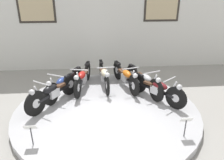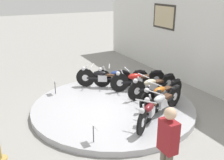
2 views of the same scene
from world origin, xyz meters
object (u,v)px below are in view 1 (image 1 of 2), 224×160
object	(u,v)px
motorcycle_blue	(64,83)
motorcycle_orange	(126,76)
motorcycle_black	(53,91)
info_placard_front_left	(31,130)
motorcycle_maroon	(157,88)
motorcycle_red	(83,77)
info_placard_front_centre	(186,123)
motorcycle_cream	(104,75)
motorcycle_silver	(144,80)

from	to	relation	value
motorcycle_blue	motorcycle_orange	world-z (taller)	motorcycle_orange
motorcycle_black	info_placard_front_left	xyz separation A→B (m)	(-0.18, -1.69, -0.03)
motorcycle_black	motorcycle_maroon	distance (m)	2.91
motorcycle_black	motorcycle_red	world-z (taller)	motorcycle_black
motorcycle_blue	info_placard_front_centre	xyz separation A→B (m)	(2.85, -2.25, -0.02)
info_placard_front_left	info_placard_front_centre	size ratio (longest dim) A/B	1.00
motorcycle_black	motorcycle_blue	size ratio (longest dim) A/B	0.95
motorcycle_cream	motorcycle_black	bearing A→B (deg)	-143.11
motorcycle_orange	motorcycle_silver	world-z (taller)	motorcycle_silver
motorcycle_orange	motorcycle_silver	bearing A→B (deg)	-37.31
motorcycle_black	info_placard_front_centre	xyz separation A→B (m)	(3.09, -1.69, -0.03)
motorcycle_black	motorcycle_silver	size ratio (longest dim) A/B	0.89
motorcycle_red	info_placard_front_centre	xyz separation A→B (m)	(2.32, -2.64, -0.03)
motorcycle_red	info_placard_front_centre	size ratio (longest dim) A/B	3.87
motorcycle_red	motorcycle_silver	size ratio (longest dim) A/B	1.04
motorcycle_blue	motorcycle_maroon	world-z (taller)	motorcycle_blue
motorcycle_maroon	info_placard_front_left	distance (m)	3.52
motorcycle_maroon	info_placard_front_left	bearing A→B (deg)	-151.31
motorcycle_orange	motorcycle_maroon	size ratio (longest dim) A/B	1.22
motorcycle_silver	motorcycle_maroon	xyz separation A→B (m)	(0.25, -0.55, -0.01)
motorcycle_silver	info_placard_front_left	bearing A→B (deg)	-141.69
motorcycle_black	motorcycle_maroon	bearing A→B (deg)	-0.01
motorcycle_orange	info_placard_front_centre	world-z (taller)	motorcycle_orange
info_placard_front_centre	motorcycle_blue	bearing A→B (deg)	141.74
motorcycle_silver	info_placard_front_left	xyz separation A→B (m)	(-2.84, -2.25, -0.03)
motorcycle_black	motorcycle_cream	distance (m)	1.82
motorcycle_blue	info_placard_front_left	distance (m)	2.29
motorcycle_black	motorcycle_orange	bearing A→B (deg)	23.94
motorcycle_blue	info_placard_front_left	world-z (taller)	motorcycle_blue
motorcycle_orange	motorcycle_silver	size ratio (longest dim) A/B	1.02
motorcycle_cream	info_placard_front_left	world-z (taller)	motorcycle_cream
motorcycle_maroon	motorcycle_red	bearing A→B (deg)	156.05
motorcycle_red	info_placard_front_left	distance (m)	2.81
info_placard_front_left	motorcycle_cream	bearing A→B (deg)	59.55
motorcycle_red	motorcycle_cream	distance (m)	0.70
motorcycle_red	motorcycle_orange	bearing A→B (deg)	0.01
motorcycle_orange	motorcycle_maroon	distance (m)	1.22
motorcycle_red	motorcycle_cream	xyz separation A→B (m)	(0.69, 0.14, -0.00)
motorcycle_cream	info_placard_front_centre	xyz separation A→B (m)	(1.63, -2.79, -0.02)
motorcycle_red	motorcycle_silver	world-z (taller)	motorcycle_silver
motorcycle_silver	info_placard_front_centre	distance (m)	2.29
motorcycle_orange	info_placard_front_left	world-z (taller)	motorcycle_orange
motorcycle_black	info_placard_front_centre	distance (m)	3.52
motorcycle_red	info_placard_front_left	xyz separation A→B (m)	(-0.95, -2.64, -0.03)
motorcycle_blue	motorcycle_orange	distance (m)	1.94
motorcycle_black	motorcycle_blue	xyz separation A→B (m)	(0.24, 0.55, -0.01)
info_placard_front_centre	motorcycle_black	bearing A→B (deg)	151.28
motorcycle_cream	info_placard_front_left	xyz separation A→B (m)	(-1.64, -2.79, -0.02)
motorcycle_black	info_placard_front_left	world-z (taller)	motorcycle_black
info_placard_front_centre	info_placard_front_left	bearing A→B (deg)	180.00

